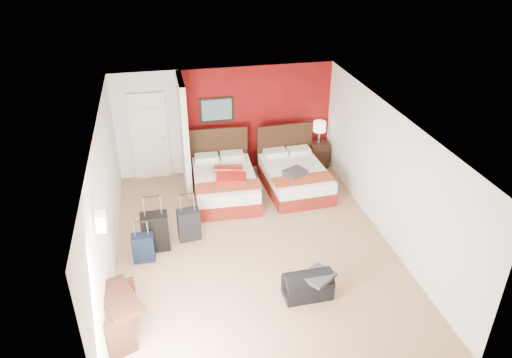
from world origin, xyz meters
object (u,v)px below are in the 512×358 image
object	(u,v)px
suitcase_charcoal	(189,226)
table_lamp	(319,132)
bed_right	(295,179)
suitcase_black	(156,233)
duffel_bag	(308,286)
suitcase_navy	(144,249)
nightstand	(318,154)
desk	(122,316)
red_suitcase_open	(230,174)
bed_left	(225,185)

from	to	relation	value
suitcase_charcoal	table_lamp	bearing A→B (deg)	29.99
bed_right	suitcase_black	xyz separation A→B (m)	(-3.10, -1.59, 0.09)
duffel_bag	suitcase_navy	bearing A→B (deg)	149.21
nightstand	suitcase_navy	size ratio (longest dim) A/B	1.20
duffel_bag	desk	bearing A→B (deg)	-176.11
red_suitcase_open	suitcase_navy	xyz separation A→B (m)	(-1.85, -1.80, -0.35)
bed_left	nightstand	xyz separation A→B (m)	(2.44, 1.00, 0.03)
nightstand	table_lamp	bearing A→B (deg)	0.00
bed_right	suitcase_charcoal	distance (m)	2.84
suitcase_black	duffel_bag	world-z (taller)	suitcase_black
red_suitcase_open	suitcase_black	bearing A→B (deg)	-125.50
duffel_bag	desk	distance (m)	2.89
suitcase_charcoal	nightstand	bearing A→B (deg)	29.99
bed_left	desk	world-z (taller)	desk
bed_right	red_suitcase_open	distance (m)	1.52
suitcase_black	duffel_bag	distance (m)	2.94
suitcase_navy	duffel_bag	world-z (taller)	suitcase_navy
bed_right	duffel_bag	xyz separation A→B (m)	(-0.76, -3.35, -0.08)
suitcase_navy	bed_right	bearing A→B (deg)	30.82
bed_right	bed_left	bearing A→B (deg)	176.81
red_suitcase_open	table_lamp	xyz separation A→B (m)	(2.34, 1.10, 0.27)
bed_right	red_suitcase_open	xyz separation A→B (m)	(-1.48, -0.08, 0.34)
red_suitcase_open	table_lamp	world-z (taller)	table_lamp
suitcase_navy	duffel_bag	distance (m)	2.96
bed_right	desk	distance (m)	5.12
nightstand	desk	distance (m)	6.45
bed_left	suitcase_black	world-z (taller)	suitcase_black
bed_left	suitcase_navy	world-z (taller)	bed_left
table_lamp	duffel_bag	xyz separation A→B (m)	(-1.62, -4.38, -0.69)
bed_right	red_suitcase_open	size ratio (longest dim) A/B	2.15
suitcase_navy	suitcase_charcoal	bearing A→B (deg)	31.32
bed_left	table_lamp	world-z (taller)	table_lamp
desk	bed_left	bearing A→B (deg)	37.85
bed_left	suitcase_black	size ratio (longest dim) A/B	2.58
bed_left	red_suitcase_open	distance (m)	0.36
bed_left	suitcase_navy	xyz separation A→B (m)	(-1.75, -1.90, -0.02)
red_suitcase_open	nightstand	distance (m)	2.61
bed_right	table_lamp	world-z (taller)	table_lamp
red_suitcase_open	nightstand	world-z (taller)	red_suitcase_open
red_suitcase_open	desk	size ratio (longest dim) A/B	0.94
red_suitcase_open	suitcase_charcoal	size ratio (longest dim) A/B	1.39
bed_right	table_lamp	bearing A→B (deg)	47.32
bed_right	nightstand	xyz separation A→B (m)	(0.86, 1.02, 0.04)
bed_left	nightstand	bearing A→B (deg)	24.63
bed_right	red_suitcase_open	world-z (taller)	red_suitcase_open
nightstand	bed_left	bearing A→B (deg)	-158.21
red_suitcase_open	duffel_bag	distance (m)	3.38
red_suitcase_open	suitcase_charcoal	bearing A→B (deg)	-115.71
suitcase_navy	desk	xyz separation A→B (m)	(-0.31, -1.72, 0.11)
bed_left	duffel_bag	size ratio (longest dim) A/B	2.42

